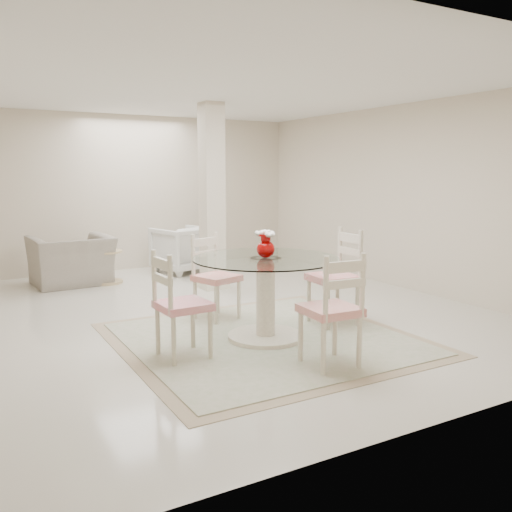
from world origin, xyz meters
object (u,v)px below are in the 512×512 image
dining_table (266,298)px  dining_chair_east (339,269)px  armchair_white (183,249)px  side_table (107,268)px  dining_chair_north (213,270)px  red_vase (266,244)px  recliner_taupe (72,261)px  column (212,197)px  dining_chair_south (335,302)px  dining_chair_west (176,297)px

dining_table → dining_chair_east: size_ratio=1.24×
dining_chair_east → armchair_white: 3.93m
side_table → dining_chair_north: bearing=-78.0°
red_vase → dining_chair_east: dining_chair_east is taller
armchair_white → dining_chair_north: bearing=60.8°
armchair_white → recliner_taupe: bearing=-9.0°
dining_chair_east → dining_chair_north: 1.47m
dining_chair_north → recliner_taupe: bearing=93.0°
dining_chair_north → column: bearing=47.5°
dining_table → armchair_white: size_ratio=1.70×
dining_chair_east → dining_chair_south: size_ratio=1.05×
dining_chair_south → dining_table: bearing=-81.2°
dining_chair_east → dining_chair_north: dining_chair_east is taller
dining_table → dining_chair_north: (-0.13, 1.01, 0.14)m
red_vase → armchair_white: (0.69, 4.01, -0.60)m
column → recliner_taupe: bearing=144.4°
red_vase → side_table: size_ratio=0.55×
dining_chair_east → recliner_taupe: (-2.21, 3.75, -0.26)m
dining_chair_south → recliner_taupe: (-1.29, 4.87, -0.23)m
red_vase → armchair_white: red_vase is taller
side_table → recliner_taupe: bearing=162.7°
column → dining_table: column is taller
column → side_table: size_ratio=5.25×
dining_table → dining_chair_south: 1.04m
dining_table → dining_chair_south: dining_chair_south is taller
dining_chair_east → dining_table: bearing=-80.7°
dining_chair_east → red_vase: bearing=-80.7°
dining_table → dining_chair_east: (1.02, 0.10, 0.19)m
dining_chair_west → column: bearing=-34.3°
red_vase → column: bearing=77.0°
dining_chair_west → armchair_white: (1.71, 4.12, -0.19)m
dining_chair_west → dining_chair_south: dining_chair_south is taller
red_vase → side_table: (-0.70, 3.70, -0.76)m
dining_chair_north → armchair_white: 3.12m
red_vase → armchair_white: 4.12m
dining_chair_north → dining_chair_south: 2.04m
dining_chair_south → side_table: 4.80m
dining_chair_east → column: bearing=-166.5°
side_table → armchair_white: bearing=12.8°
dining_chair_west → dining_chair_south: 1.44m
column → dining_table: 2.79m
dining_table → dining_chair_west: dining_chair_west is taller
dining_chair_east → dining_chair_west: dining_chair_east is taller
dining_chair_north → dining_chair_west: 1.43m
column → side_table: (-1.30, 1.13, -1.11)m
column → dining_table: bearing=-103.1°
dining_chair_west → side_table: size_ratio=2.17×
column → dining_chair_north: column is taller
dining_table → red_vase: size_ratio=5.27×
recliner_taupe → dining_chair_south: bearing=100.5°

